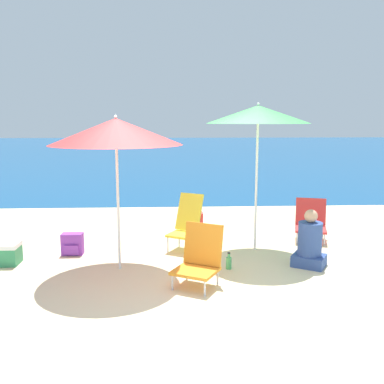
# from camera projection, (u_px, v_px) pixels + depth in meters

# --- Properties ---
(ground_plane) EXTENTS (60.00, 60.00, 0.00)m
(ground_plane) POSITION_uv_depth(u_px,v_px,m) (175.00, 293.00, 5.06)
(ground_plane) COLOR beige
(sea_water) EXTENTS (60.00, 40.00, 0.01)m
(sea_water) POSITION_uv_depth(u_px,v_px,m) (172.00, 149.00, 29.78)
(sea_water) COLOR navy
(sea_water) RESTS_ON ground
(beach_umbrella_green) EXTENTS (1.57, 1.57, 2.29)m
(beach_umbrella_green) POSITION_uv_depth(u_px,v_px,m) (258.00, 115.00, 6.43)
(beach_umbrella_green) COLOR white
(beach_umbrella_green) RESTS_ON ground
(beach_umbrella_red) EXTENTS (1.76, 1.76, 2.09)m
(beach_umbrella_red) POSITION_uv_depth(u_px,v_px,m) (116.00, 132.00, 5.59)
(beach_umbrella_red) COLOR white
(beach_umbrella_red) RESTS_ON ground
(beach_chair_orange) EXTENTS (0.69, 0.70, 0.75)m
(beach_chair_orange) POSITION_uv_depth(u_px,v_px,m) (200.00, 257.00, 5.29)
(beach_chair_orange) COLOR silver
(beach_chair_orange) RESTS_ON ground
(beach_chair_red) EXTENTS (0.65, 0.72, 0.69)m
(beach_chair_red) POSITION_uv_depth(u_px,v_px,m) (311.00, 221.00, 7.31)
(beach_chair_red) COLOR silver
(beach_chair_red) RESTS_ON ground
(beach_chair_yellow) EXTENTS (0.63, 0.69, 0.87)m
(beach_chair_yellow) POSITION_uv_depth(u_px,v_px,m) (187.00, 222.00, 6.76)
(beach_chair_yellow) COLOR silver
(beach_chair_yellow) RESTS_ON ground
(person_seated_near) EXTENTS (0.56, 0.54, 0.81)m
(person_seated_near) POSITION_uv_depth(u_px,v_px,m) (310.00, 244.00, 5.96)
(person_seated_near) COLOR #334C8C
(person_seated_near) RESTS_ON ground
(backpack_red) EXTENTS (0.27, 0.24, 0.43)m
(backpack_red) POSITION_uv_depth(u_px,v_px,m) (195.00, 225.00, 7.51)
(backpack_red) COLOR red
(backpack_red) RESTS_ON ground
(backpack_purple) EXTENTS (0.32, 0.21, 0.33)m
(backpack_purple) POSITION_uv_depth(u_px,v_px,m) (72.00, 244.00, 6.51)
(backpack_purple) COLOR purple
(backpack_purple) RESTS_ON ground
(water_bottle) EXTENTS (0.08, 0.08, 0.23)m
(water_bottle) POSITION_uv_depth(u_px,v_px,m) (229.00, 262.00, 5.88)
(water_bottle) COLOR #4CB266
(water_bottle) RESTS_ON ground
(cooler_box) EXTENTS (0.44, 0.33, 0.31)m
(cooler_box) POSITION_uv_depth(u_px,v_px,m) (4.00, 254.00, 6.06)
(cooler_box) COLOR #338C59
(cooler_box) RESTS_ON ground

